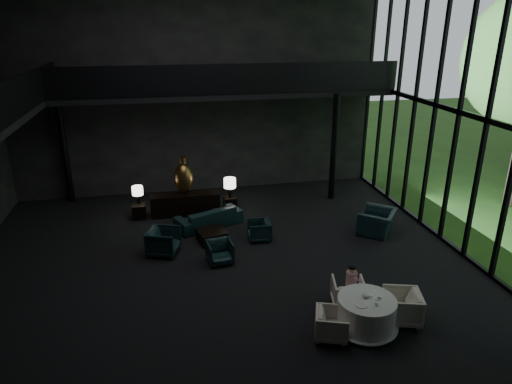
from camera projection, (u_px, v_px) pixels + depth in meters
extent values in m
cube|color=black|center=(222.00, 259.00, 13.12)|extent=(14.00, 12.00, 0.02)
cube|color=black|center=(198.00, 90.00, 17.21)|extent=(14.00, 0.04, 8.00)
cube|color=black|center=(273.00, 212.00, 6.21)|extent=(14.00, 0.04, 8.00)
cube|color=black|center=(228.00, 93.00, 16.48)|extent=(12.00, 2.00, 0.25)
cube|color=black|center=(2.00, 106.00, 10.56)|extent=(0.06, 12.00, 1.00)
cube|color=black|center=(232.00, 79.00, 15.36)|extent=(12.00, 0.06, 1.00)
cylinder|color=black|center=(64.00, 150.00, 16.70)|extent=(0.24, 0.24, 4.00)
cylinder|color=black|center=(334.00, 148.00, 16.99)|extent=(0.24, 0.24, 4.00)
cube|color=black|center=(186.00, 204.00, 16.07)|extent=(2.39, 0.54, 0.76)
ellipsoid|color=olive|center=(184.00, 178.00, 15.94)|extent=(0.68, 0.68, 1.06)
cylinder|color=olive|center=(183.00, 160.00, 15.71)|extent=(0.23, 0.23, 0.21)
cube|color=black|center=(139.00, 211.00, 15.78)|extent=(0.46, 0.46, 0.50)
cylinder|color=black|center=(138.00, 199.00, 15.74)|extent=(0.11, 0.11, 0.33)
cylinder|color=white|center=(137.00, 191.00, 15.63)|extent=(0.38, 0.38, 0.30)
cube|color=black|center=(230.00, 203.00, 16.48)|extent=(0.45, 0.45, 0.50)
cylinder|color=black|center=(230.00, 192.00, 16.32)|extent=(0.13, 0.13, 0.37)
cylinder|color=white|center=(230.00, 183.00, 16.19)|extent=(0.43, 0.43, 0.34)
imported|color=black|center=(209.00, 213.00, 15.11)|extent=(2.44, 1.56, 0.92)
imported|color=black|center=(163.00, 239.00, 13.30)|extent=(1.12, 1.16, 0.95)
imported|color=black|center=(259.00, 230.00, 14.22)|extent=(0.59, 0.63, 0.62)
imported|color=black|center=(220.00, 252.00, 12.86)|extent=(0.70, 0.66, 0.65)
imported|color=black|center=(377.00, 217.00, 14.59)|extent=(1.47, 1.54, 1.13)
cube|color=black|center=(212.00, 236.00, 14.15)|extent=(0.97, 0.97, 0.36)
cylinder|color=white|center=(366.00, 314.00, 10.07)|extent=(1.28, 1.28, 0.75)
cone|color=white|center=(365.00, 326.00, 10.19)|extent=(1.46, 1.46, 0.10)
imported|color=silver|center=(348.00, 292.00, 10.89)|extent=(0.85, 0.82, 0.74)
imported|color=#C5AD92|center=(402.00, 305.00, 10.31)|extent=(0.98, 1.01, 0.85)
imported|color=silver|center=(332.00, 324.00, 9.80)|extent=(0.77, 0.80, 0.65)
cylinder|color=pink|center=(351.00, 279.00, 10.94)|extent=(0.26, 0.26, 0.38)
sphere|color=#D8A884|center=(352.00, 268.00, 10.84)|extent=(0.19, 0.19, 0.19)
ellipsoid|color=black|center=(352.00, 267.00, 10.82)|extent=(0.20, 0.20, 0.13)
cylinder|color=white|center=(361.00, 305.00, 9.73)|extent=(0.33, 0.33, 0.02)
cylinder|color=white|center=(370.00, 294.00, 10.13)|extent=(0.24, 0.24, 0.01)
cylinder|color=white|center=(377.00, 299.00, 9.95)|extent=(0.15, 0.15, 0.01)
cylinder|color=white|center=(379.00, 297.00, 9.95)|extent=(0.11, 0.11, 0.06)
ellipsoid|color=white|center=(366.00, 295.00, 10.01)|extent=(0.17, 0.17, 0.09)
cylinder|color=#99999E|center=(376.00, 304.00, 9.71)|extent=(0.07, 0.07, 0.08)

